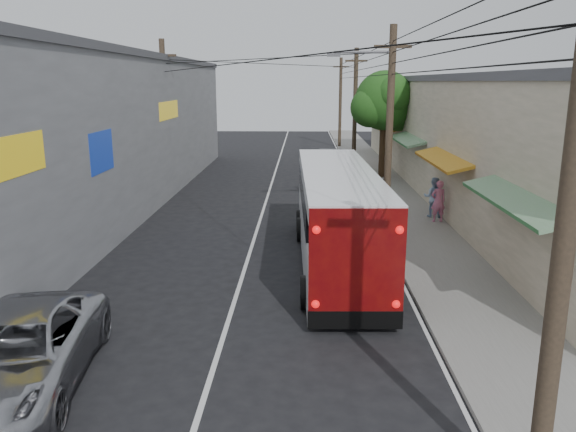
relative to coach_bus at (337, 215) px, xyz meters
name	(u,v)px	position (x,y,z in m)	size (l,w,h in m)	color
ground	(197,420)	(-3.00, -9.09, -1.64)	(120.00, 120.00, 0.00)	black
sidewalk	(391,197)	(3.50, 10.91, -1.58)	(3.00, 80.00, 0.12)	slate
building_right	(471,134)	(7.99, 12.91, 1.51)	(7.09, 40.00, 6.25)	beige
building_left	(88,130)	(-11.50, 8.90, 2.01)	(7.20, 36.00, 7.25)	gray
utility_poles	(328,117)	(0.13, 11.23, 2.48)	(11.80, 45.28, 8.00)	#473828
street_tree	(386,103)	(3.87, 16.92, 3.03)	(4.40, 4.00, 6.60)	#3F2B19
coach_bus	(337,215)	(0.00, 0.00, 0.00)	(2.77, 11.09, 3.18)	white
jeepney	(19,352)	(-6.68, -8.09, -0.88)	(2.52, 5.48, 1.52)	#B0B0B7
parked_suv	(350,214)	(0.81, 4.15, -0.93)	(2.01, 4.93, 1.43)	gray
parked_car_mid	(347,168)	(1.60, 16.72, -0.96)	(1.61, 4.00, 1.36)	#222227
parked_car_far	(332,162)	(0.80, 18.89, -0.87)	(1.64, 4.69, 1.55)	black
pedestrian_near	(438,201)	(4.60, 5.34, -0.64)	(0.65, 0.42, 1.77)	pink
pedestrian_far	(433,197)	(4.60, 6.24, -0.65)	(0.85, 0.66, 1.75)	#96B6DB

